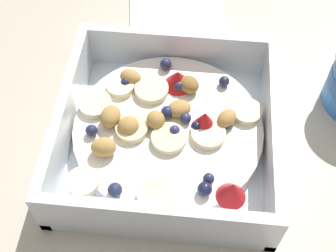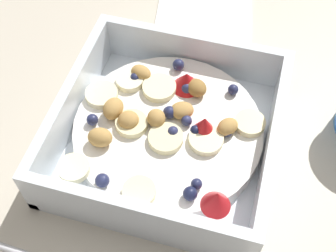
# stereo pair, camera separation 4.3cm
# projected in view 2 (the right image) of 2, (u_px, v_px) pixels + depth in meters

# --- Properties ---
(ground_plane) EXTENTS (2.40, 2.40, 0.00)m
(ground_plane) POSITION_uv_depth(u_px,v_px,m) (188.00, 133.00, 0.47)
(ground_plane) COLOR beige
(fruit_bowl) EXTENTS (0.21, 0.21, 0.06)m
(fruit_bowl) POSITION_uv_depth(u_px,v_px,m) (168.00, 132.00, 0.44)
(fruit_bowl) COLOR white
(fruit_bowl) RESTS_ON ground
(folded_napkin) EXTENTS (0.14, 0.14, 0.01)m
(folded_napkin) POSITION_uv_depth(u_px,v_px,m) (204.00, 10.00, 0.57)
(folded_napkin) COLOR white
(folded_napkin) RESTS_ON ground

